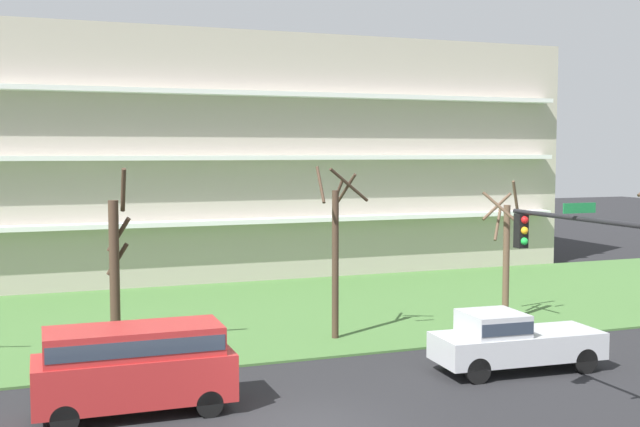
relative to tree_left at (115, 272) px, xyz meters
name	(u,v)px	position (x,y,z in m)	size (l,w,h in m)	color
ground	(312,426)	(3.88, -8.74, -2.93)	(160.00, 160.00, 0.00)	#232326
grass_lawn_strip	(198,317)	(3.88, 5.26, -2.89)	(80.00, 16.00, 0.08)	#477238
apartment_building	(144,157)	(3.88, 19.86, 3.73)	(47.78, 14.15, 13.30)	#B2A899
tree_left	(115,272)	(0.00, 0.00, 0.00)	(0.87, 1.04, 6.45)	#423023
tree_center	(336,252)	(7.88, -0.35, 0.38)	(1.74, 1.75, 6.44)	#423023
tree_right	(505,252)	(15.45, 0.04, -0.02)	(1.91, 2.02, 5.83)	brown
van_red_near_left	(134,363)	(-0.22, -6.24, -1.53)	(5.24, 2.09, 2.36)	#B22828
pickup_silver_center_left	(511,340)	(11.52, -6.22, -1.91)	(5.50, 2.30, 1.95)	#B7BABF
traffic_signal_mast	(610,284)	(9.30, -13.25, 1.11)	(0.90, 5.87, 5.82)	black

